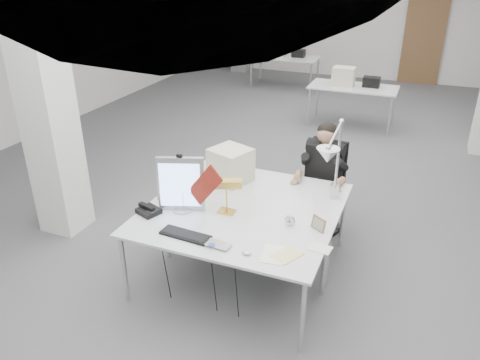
# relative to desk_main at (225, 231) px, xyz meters

# --- Properties ---
(room_shell) EXTENTS (10.04, 14.04, 3.24)m
(room_shell) POSITION_rel_desk_main_xyz_m (0.04, 2.63, 0.95)
(room_shell) COLOR #4B4B4D
(room_shell) RESTS_ON ground
(desk_main) EXTENTS (1.80, 0.90, 0.02)m
(desk_main) POSITION_rel_desk_main_xyz_m (0.00, 0.00, 0.00)
(desk_main) COLOR silver
(desk_main) RESTS_ON room_shell
(desk_second) EXTENTS (1.80, 0.90, 0.02)m
(desk_second) POSITION_rel_desk_main_xyz_m (0.00, 0.90, 0.00)
(desk_second) COLOR silver
(desk_second) RESTS_ON room_shell
(bg_desk_a) EXTENTS (1.60, 0.80, 0.02)m
(bg_desk_a) POSITION_rel_desk_main_xyz_m (0.20, 5.50, 0.00)
(bg_desk_a) COLOR silver
(bg_desk_a) RESTS_ON room_shell
(bg_desk_b) EXTENTS (1.60, 0.80, 0.02)m
(bg_desk_b) POSITION_rel_desk_main_xyz_m (-1.80, 7.70, 0.00)
(bg_desk_b) COLOR silver
(bg_desk_b) RESTS_ON room_shell
(filing_cabinet) EXTENTS (0.45, 0.55, 1.20)m
(filing_cabinet) POSITION_rel_desk_main_xyz_m (-3.50, 9.15, -0.14)
(filing_cabinet) COLOR gray
(filing_cabinet) RESTS_ON room_shell
(office_chair) EXTENTS (0.54, 0.54, 0.98)m
(office_chair) POSITION_rel_desk_main_xyz_m (0.54, 1.58, -0.25)
(office_chair) COLOR black
(office_chair) RESTS_ON room_shell
(seated_person) EXTENTS (0.51, 0.60, 0.82)m
(seated_person) POSITION_rel_desk_main_xyz_m (0.54, 1.53, 0.16)
(seated_person) COLOR black
(seated_person) RESTS_ON office_chair
(monitor) EXTENTS (0.43, 0.19, 0.54)m
(monitor) POSITION_rel_desk_main_xyz_m (-0.53, 0.19, 0.28)
(monitor) COLOR #ADACB1
(monitor) RESTS_ON desk_main
(pennant) EXTENTS (0.41, 0.12, 0.46)m
(pennant) POSITION_rel_desk_main_xyz_m (-0.26, 0.16, 0.34)
(pennant) COLOR maroon
(pennant) RESTS_ON monitor
(keyboard) EXTENTS (0.46, 0.18, 0.02)m
(keyboard) POSITION_rel_desk_main_xyz_m (-0.28, -0.22, 0.02)
(keyboard) COLOR black
(keyboard) RESTS_ON desk_main
(laptop) EXTENTS (0.31, 0.21, 0.02)m
(laptop) POSITION_rel_desk_main_xyz_m (0.01, -0.29, 0.02)
(laptop) COLOR silver
(laptop) RESTS_ON desk_main
(mouse) EXTENTS (0.09, 0.08, 0.03)m
(mouse) POSITION_rel_desk_main_xyz_m (0.31, -0.27, 0.03)
(mouse) COLOR silver
(mouse) RESTS_ON desk_main
(bankers_lamp) EXTENTS (0.34, 0.23, 0.36)m
(bankers_lamp) POSITION_rel_desk_main_xyz_m (-0.11, 0.31, 0.19)
(bankers_lamp) COLOR #CC8D40
(bankers_lamp) RESTS_ON desk_main
(desk_phone) EXTENTS (0.25, 0.23, 0.05)m
(desk_phone) POSITION_rel_desk_main_xyz_m (-0.79, 0.01, 0.04)
(desk_phone) COLOR black
(desk_phone) RESTS_ON desk_main
(picture_frame_left) EXTENTS (0.15, 0.06, 0.12)m
(picture_frame_left) POSITION_rel_desk_main_xyz_m (-0.78, 0.30, 0.07)
(picture_frame_left) COLOR #A07745
(picture_frame_left) RESTS_ON desk_main
(picture_frame_right) EXTENTS (0.15, 0.12, 0.12)m
(picture_frame_right) POSITION_rel_desk_main_xyz_m (0.77, 0.32, 0.07)
(picture_frame_right) COLOR olive
(picture_frame_right) RESTS_ON desk_main
(desk_clock) EXTENTS (0.10, 0.04, 0.09)m
(desk_clock) POSITION_rel_desk_main_xyz_m (0.51, 0.30, 0.06)
(desk_clock) COLOR #ADACB1
(desk_clock) RESTS_ON desk_main
(paper_stack_a) EXTENTS (0.22, 0.29, 0.01)m
(paper_stack_a) POSITION_rel_desk_main_xyz_m (0.52, -0.19, 0.02)
(paper_stack_a) COLOR white
(paper_stack_a) RESTS_ON desk_main
(paper_stack_b) EXTENTS (0.26, 0.29, 0.01)m
(paper_stack_b) POSITION_rel_desk_main_xyz_m (0.62, -0.16, 0.02)
(paper_stack_b) COLOR #E9E08B
(paper_stack_b) RESTS_ON desk_main
(paper_stack_c) EXTENTS (0.21, 0.15, 0.01)m
(paper_stack_c) POSITION_rel_desk_main_xyz_m (0.85, 0.04, 0.02)
(paper_stack_c) COLOR white
(paper_stack_c) RESTS_ON desk_main
(beige_monitor) EXTENTS (0.49, 0.48, 0.36)m
(beige_monitor) POSITION_rel_desk_main_xyz_m (-0.35, 0.96, 0.19)
(beige_monitor) COLOR beige
(beige_monitor) RESTS_ON desk_second
(architect_lamp) EXTENTS (0.31, 0.75, 0.94)m
(architect_lamp) POSITION_rel_desk_main_xyz_m (0.77, 0.74, 0.48)
(architect_lamp) COLOR #B5B4B9
(architect_lamp) RESTS_ON desk_second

